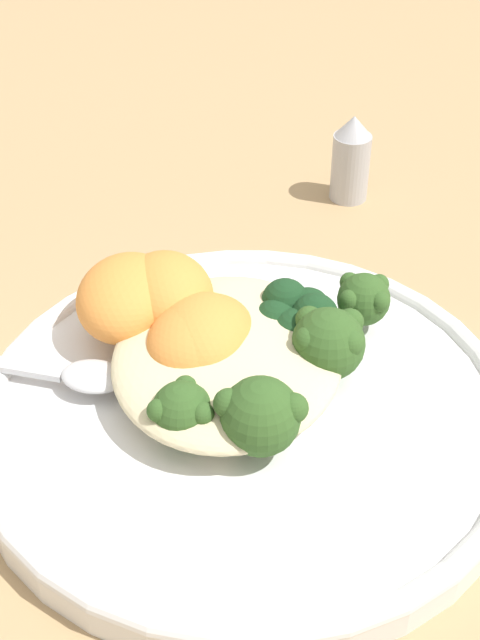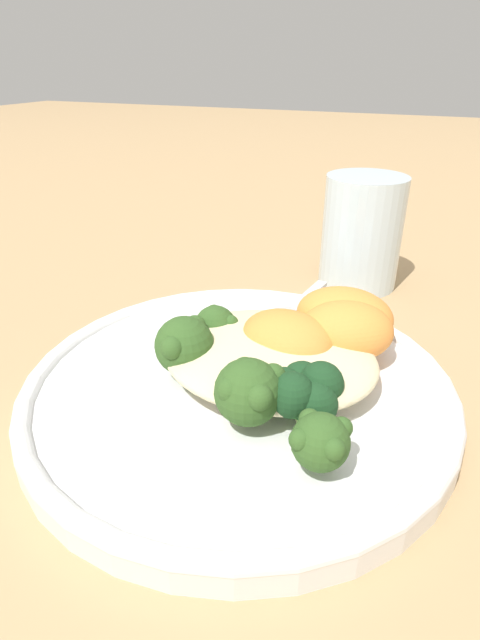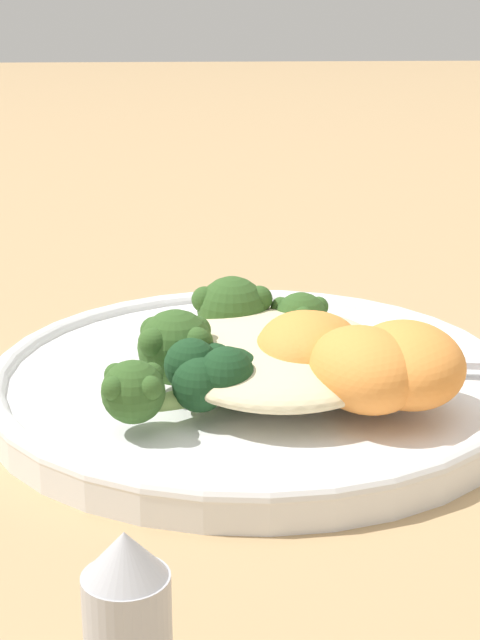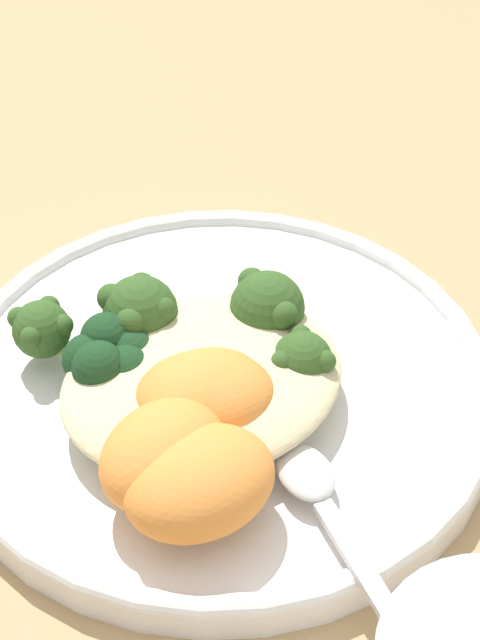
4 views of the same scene
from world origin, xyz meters
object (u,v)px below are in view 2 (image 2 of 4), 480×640
at_px(broccoli_stalk_1, 200,350).
at_px(broccoli_stalk_3, 312,424).
at_px(quinoa_mound, 266,355).
at_px(water_glass, 362,233).
at_px(sweet_potato_chunk_2, 344,316).
at_px(kale_tuft, 303,391).
at_px(broccoli_stalk_0, 228,334).
at_px(sweet_potato_chunk_3, 288,340).
at_px(sweet_potato_chunk_1, 287,339).
at_px(sweet_potato_chunk_0, 346,331).
at_px(spoon, 288,312).
at_px(plate, 238,387).
at_px(broccoli_stalk_2, 252,389).

xyz_separation_m(broccoli_stalk_1, broccoli_stalk_3, (-0.09, 0.04, -0.00)).
xyz_separation_m(quinoa_mound, water_glass, (-0.02, -0.22, 0.02)).
distance_m(sweet_potato_chunk_2, kale_tuft, 0.10).
xyz_separation_m(broccoli_stalk_0, sweet_potato_chunk_3, (-0.04, -0.00, 0.00)).
distance_m(sweet_potato_chunk_1, kale_tuft, 0.06).
bearing_deg(sweet_potato_chunk_0, spoon, -37.39).
xyz_separation_m(broccoli_stalk_1, water_glass, (-0.06, -0.24, 0.02)).
bearing_deg(plate, sweet_potato_chunk_3, -132.87).
bearing_deg(sweet_potato_chunk_0, sweet_potato_chunk_1, 34.39).
bearing_deg(broccoli_stalk_1, broccoli_stalk_3, 139.52).
distance_m(broccoli_stalk_2, sweet_potato_chunk_0, 0.10).
bearing_deg(kale_tuft, broccoli_stalk_2, 28.92).
relative_size(broccoli_stalk_0, broccoli_stalk_3, 0.86).
distance_m(plate, sweet_potato_chunk_0, 0.09).
bearing_deg(broccoli_stalk_2, broccoli_stalk_0, -136.83).
xyz_separation_m(broccoli_stalk_1, sweet_potato_chunk_3, (-0.05, -0.03, 0.00)).
relative_size(broccoli_stalk_2, broccoli_stalk_3, 0.77).
bearing_deg(sweet_potato_chunk_2, broccoli_stalk_0, 33.47).
height_order(broccoli_stalk_2, water_glass, water_glass).
distance_m(quinoa_mound, broccoli_stalk_3, 0.08).
distance_m(broccoli_stalk_2, broccoli_stalk_3, 0.04).
height_order(sweet_potato_chunk_2, sweet_potato_chunk_3, sweet_potato_chunk_2).
distance_m(quinoa_mound, spoon, 0.08).
height_order(broccoli_stalk_0, sweet_potato_chunk_3, sweet_potato_chunk_3).
height_order(plate, sweet_potato_chunk_1, sweet_potato_chunk_1).
height_order(plate, broccoli_stalk_3, broccoli_stalk_3).
xyz_separation_m(broccoli_stalk_3, kale_tuft, (0.01, -0.02, 0.00)).
bearing_deg(sweet_potato_chunk_1, broccoli_stalk_2, 90.09).
relative_size(sweet_potato_chunk_1, kale_tuft, 1.41).
bearing_deg(kale_tuft, quinoa_mound, -44.21).
relative_size(sweet_potato_chunk_3, kale_tuft, 1.35).
bearing_deg(spoon, broccoli_stalk_3, -149.28).
xyz_separation_m(sweet_potato_chunk_1, spoon, (0.02, -0.07, -0.01)).
bearing_deg(sweet_potato_chunk_1, sweet_potato_chunk_2, -122.28).
bearing_deg(sweet_potato_chunk_1, broccoli_stalk_1, 35.13).
bearing_deg(broccoli_stalk_3, sweet_potato_chunk_0, 152.06).
distance_m(plate, sweet_potato_chunk_1, 0.05).
bearing_deg(broccoli_stalk_3, plate, -155.84).
bearing_deg(broccoli_stalk_0, quinoa_mound, 176.40).
bearing_deg(broccoli_stalk_1, broccoli_stalk_2, 131.78).
height_order(broccoli_stalk_0, kale_tuft, kale_tuft).
bearing_deg(broccoli_stalk_0, broccoli_stalk_1, 98.57).
xyz_separation_m(quinoa_mound, sweet_potato_chunk_3, (-0.01, -0.01, 0.01)).
bearing_deg(sweet_potato_chunk_2, sweet_potato_chunk_0, 105.63).
distance_m(broccoli_stalk_3, sweet_potato_chunk_1, 0.08).
height_order(sweet_potato_chunk_3, kale_tuft, sweet_potato_chunk_3).
xyz_separation_m(broccoli_stalk_0, spoon, (-0.02, -0.07, -0.01)).
relative_size(broccoli_stalk_2, sweet_potato_chunk_0, 1.32).
relative_size(plate, kale_tuft, 5.95).
relative_size(broccoli_stalk_1, broccoli_stalk_3, 0.99).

